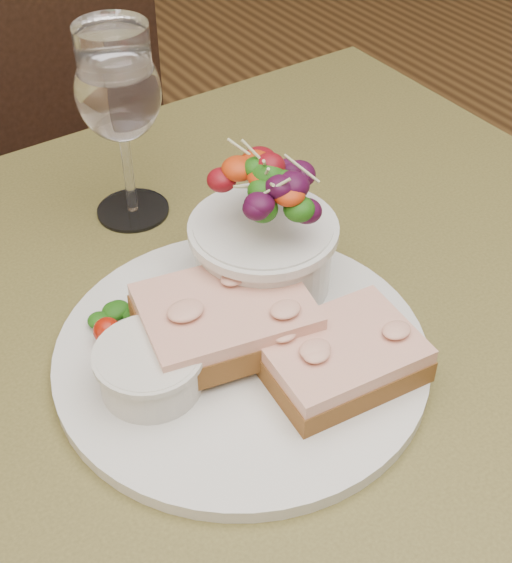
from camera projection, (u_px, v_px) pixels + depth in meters
cafe_table at (280, 425)px, 0.70m from camera, size 0.80×0.80×0.75m
chair_far at (18, 283)px, 1.38m from camera, size 0.47×0.47×0.90m
dinner_plate at (241, 354)px, 0.61m from camera, size 0.29×0.29×0.01m
sandwich_front at (341, 357)px, 0.58m from camera, size 0.12×0.09×0.03m
sandwich_back at (225, 318)px, 0.60m from camera, size 0.15×0.12×0.03m
ramekin at (150, 367)px, 0.57m from camera, size 0.08×0.08×0.04m
salad_bowl at (263, 226)px, 0.63m from camera, size 0.11×0.11×0.13m
garnish at (115, 324)px, 0.62m from camera, size 0.05×0.04×0.02m
wine_glass at (119, 98)px, 0.68m from camera, size 0.08×0.08×0.18m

